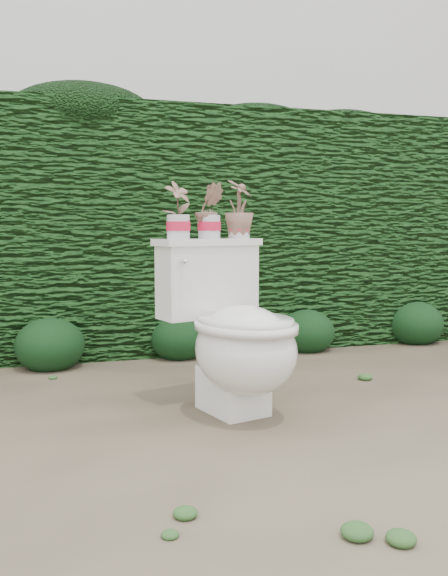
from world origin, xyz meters
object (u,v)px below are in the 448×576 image
object	(u,v)px
potted_plant_left	(178,211)
potted_plant_right	(239,211)
toilet	(235,335)
potted_plant_center	(209,212)

from	to	relation	value
potted_plant_left	potted_plant_right	world-z (taller)	potted_plant_right
toilet	potted_plant_center	xyz separation A→B (m)	(-0.05, 0.23, 0.54)
potted_plant_center	potted_plant_right	xyz separation A→B (m)	(0.16, 0.04, 0.01)
toilet	potted_plant_left	xyz separation A→B (m)	(-0.21, 0.19, 0.55)
potted_plant_left	potted_plant_right	xyz separation A→B (m)	(0.32, 0.09, 0.01)
potted_plant_center	potted_plant_right	world-z (taller)	potted_plant_right
toilet	potted_plant_left	bearing A→B (deg)	122.78
toilet	potted_plant_left	size ratio (longest dim) A/B	3.10
toilet	potted_plant_left	world-z (taller)	potted_plant_left
potted_plant_center	toilet	bearing A→B (deg)	-69.25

